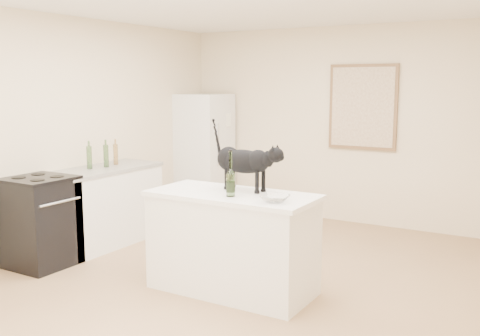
{
  "coord_description": "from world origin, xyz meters",
  "views": [
    {
      "loc": [
        2.58,
        -4.25,
        1.86
      ],
      "look_at": [
        0.15,
        -0.15,
        1.12
      ],
      "focal_mm": 41.19,
      "sensor_mm": 36.0,
      "label": 1
    }
  ],
  "objects_px": {
    "stove": "(40,223)",
    "wine_bottle": "(231,176)",
    "glass_bowl": "(275,199)",
    "fridge": "(204,153)",
    "black_cat": "(244,165)"
  },
  "relations": [
    {
      "from": "black_cat",
      "to": "stove",
      "type": "bearing_deg",
      "value": -159.68
    },
    {
      "from": "stove",
      "to": "fridge",
      "type": "bearing_deg",
      "value": 90.0
    },
    {
      "from": "wine_bottle",
      "to": "fridge",
      "type": "bearing_deg",
      "value": 128.25
    },
    {
      "from": "stove",
      "to": "glass_bowl",
      "type": "bearing_deg",
      "value": 5.7
    },
    {
      "from": "stove",
      "to": "black_cat",
      "type": "bearing_deg",
      "value": 15.02
    },
    {
      "from": "black_cat",
      "to": "wine_bottle",
      "type": "relative_size",
      "value": 1.92
    },
    {
      "from": "black_cat",
      "to": "glass_bowl",
      "type": "bearing_deg",
      "value": -27.42
    },
    {
      "from": "wine_bottle",
      "to": "black_cat",
      "type": "bearing_deg",
      "value": 97.85
    },
    {
      "from": "wine_bottle",
      "to": "glass_bowl",
      "type": "height_order",
      "value": "wine_bottle"
    },
    {
      "from": "stove",
      "to": "glass_bowl",
      "type": "xyz_separation_m",
      "value": [
        2.55,
        0.25,
        0.48
      ]
    },
    {
      "from": "glass_bowl",
      "to": "stove",
      "type": "bearing_deg",
      "value": -174.3
    },
    {
      "from": "stove",
      "to": "wine_bottle",
      "type": "bearing_deg",
      "value": 7.2
    },
    {
      "from": "stove",
      "to": "wine_bottle",
      "type": "distance_m",
      "value": 2.22
    },
    {
      "from": "fridge",
      "to": "wine_bottle",
      "type": "distance_m",
      "value": 3.42
    },
    {
      "from": "glass_bowl",
      "to": "black_cat",
      "type": "bearing_deg",
      "value": 147.28
    }
  ]
}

